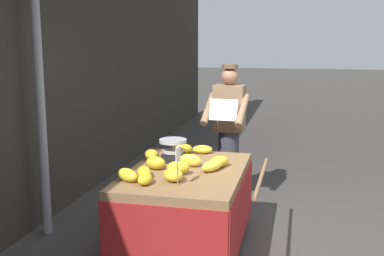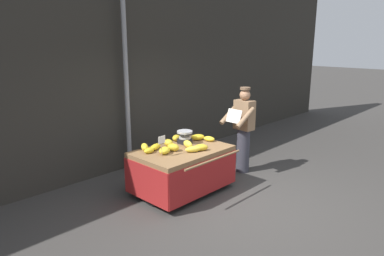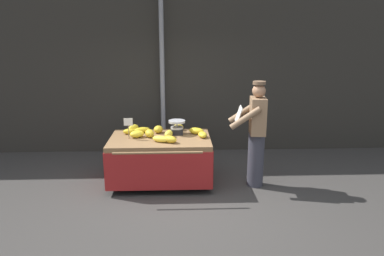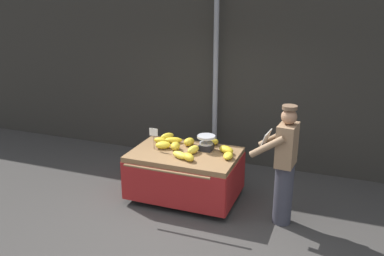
{
  "view_description": "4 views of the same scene",
  "coord_description": "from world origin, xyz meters",
  "px_view_note": "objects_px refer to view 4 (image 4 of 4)",
  "views": [
    {
      "loc": [
        -4.56,
        0.03,
        2.01
      ],
      "look_at": [
        0.18,
        1.13,
        1.1
      ],
      "focal_mm": 44.38,
      "sensor_mm": 36.0,
      "label": 1
    },
    {
      "loc": [
        -4.38,
        -3.08,
        2.62
      ],
      "look_at": [
        -0.13,
        0.99,
        1.14
      ],
      "focal_mm": 33.31,
      "sensor_mm": 36.0,
      "label": 2
    },
    {
      "loc": [
        0.01,
        -4.55,
        2.42
      ],
      "look_at": [
        0.23,
        0.95,
        0.97
      ],
      "focal_mm": 33.6,
      "sensor_mm": 36.0,
      "label": 3
    },
    {
      "loc": [
        1.92,
        -4.39,
        3.12
      ],
      "look_at": [
        -0.2,
        1.17,
        1.15
      ],
      "focal_mm": 38.7,
      "sensor_mm": 36.0,
      "label": 4
    }
  ],
  "objects_px": {
    "banana_bunch_1": "(193,150)",
    "banana_bunch_11": "(160,140)",
    "price_sign": "(154,134)",
    "banana_bunch_8": "(167,136)",
    "banana_bunch_0": "(228,156)",
    "banana_bunch_3": "(175,146)",
    "banana_bunch_6": "(188,157)",
    "banana_bunch_7": "(189,142)",
    "weighing_scale": "(206,143)",
    "banana_bunch_4": "(163,145)",
    "banana_bunch_9": "(226,150)",
    "banana_bunch_5": "(212,142)",
    "vendor_person": "(284,165)",
    "banana_cart": "(185,165)",
    "banana_bunch_10": "(180,155)",
    "street_pole": "(216,76)",
    "banana_bunch_2": "(173,140)"
  },
  "relations": [
    {
      "from": "weighing_scale",
      "to": "banana_bunch_4",
      "type": "xyz_separation_m",
      "value": [
        -0.65,
        -0.18,
        -0.06
      ]
    },
    {
      "from": "price_sign",
      "to": "banana_bunch_0",
      "type": "xyz_separation_m",
      "value": [
        1.19,
        0.04,
        -0.2
      ]
    },
    {
      "from": "banana_bunch_3",
      "to": "banana_bunch_7",
      "type": "xyz_separation_m",
      "value": [
        0.13,
        0.26,
        -0.0
      ]
    },
    {
      "from": "banana_bunch_1",
      "to": "banana_bunch_7",
      "type": "bearing_deg",
      "value": 121.42
    },
    {
      "from": "banana_bunch_7",
      "to": "banana_bunch_5",
      "type": "bearing_deg",
      "value": 23.64
    },
    {
      "from": "weighing_scale",
      "to": "vendor_person",
      "type": "relative_size",
      "value": 0.16
    },
    {
      "from": "banana_bunch_4",
      "to": "banana_cart",
      "type": "bearing_deg",
      "value": -4.08
    },
    {
      "from": "banana_cart",
      "to": "price_sign",
      "type": "bearing_deg",
      "value": -174.43
    },
    {
      "from": "banana_bunch_11",
      "to": "vendor_person",
      "type": "bearing_deg",
      "value": -11.36
    },
    {
      "from": "price_sign",
      "to": "banana_bunch_8",
      "type": "relative_size",
      "value": 1.4
    },
    {
      "from": "banana_bunch_4",
      "to": "banana_bunch_9",
      "type": "distance_m",
      "value": 0.99
    },
    {
      "from": "street_pole",
      "to": "banana_bunch_1",
      "type": "relative_size",
      "value": 13.89
    },
    {
      "from": "banana_bunch_5",
      "to": "banana_bunch_7",
      "type": "distance_m",
      "value": 0.37
    },
    {
      "from": "banana_bunch_4",
      "to": "banana_bunch_11",
      "type": "xyz_separation_m",
      "value": [
        -0.15,
        0.21,
        -0.01
      ]
    },
    {
      "from": "banana_bunch_1",
      "to": "banana_bunch_11",
      "type": "bearing_deg",
      "value": 159.94
    },
    {
      "from": "banana_bunch_4",
      "to": "banana_bunch_8",
      "type": "height_order",
      "value": "same"
    },
    {
      "from": "banana_bunch_10",
      "to": "banana_bunch_4",
      "type": "bearing_deg",
      "value": 145.4
    },
    {
      "from": "banana_bunch_3",
      "to": "banana_bunch_7",
      "type": "distance_m",
      "value": 0.29
    },
    {
      "from": "banana_cart",
      "to": "banana_bunch_5",
      "type": "relative_size",
      "value": 8.03
    },
    {
      "from": "banana_cart",
      "to": "banana_bunch_6",
      "type": "height_order",
      "value": "banana_bunch_6"
    },
    {
      "from": "banana_bunch_5",
      "to": "banana_bunch_11",
      "type": "xyz_separation_m",
      "value": [
        -0.82,
        -0.2,
        -0.01
      ]
    },
    {
      "from": "banana_bunch_6",
      "to": "banana_bunch_10",
      "type": "relative_size",
      "value": 0.83
    },
    {
      "from": "banana_bunch_2",
      "to": "banana_bunch_3",
      "type": "bearing_deg",
      "value": -60.94
    },
    {
      "from": "weighing_scale",
      "to": "banana_bunch_6",
      "type": "distance_m",
      "value": 0.51
    },
    {
      "from": "price_sign",
      "to": "banana_bunch_0",
      "type": "relative_size",
      "value": 1.54
    },
    {
      "from": "banana_bunch_5",
      "to": "banana_bunch_9",
      "type": "xyz_separation_m",
      "value": [
        0.31,
        -0.25,
        -0.0
      ]
    },
    {
      "from": "banana_bunch_2",
      "to": "banana_bunch_9",
      "type": "xyz_separation_m",
      "value": [
        0.93,
        -0.12,
        0.01
      ]
    },
    {
      "from": "banana_bunch_8",
      "to": "street_pole",
      "type": "bearing_deg",
      "value": 66.61
    },
    {
      "from": "banana_bunch_0",
      "to": "banana_bunch_4",
      "type": "height_order",
      "value": "banana_bunch_4"
    },
    {
      "from": "banana_cart",
      "to": "banana_bunch_8",
      "type": "relative_size",
      "value": 6.78
    },
    {
      "from": "banana_bunch_8",
      "to": "banana_cart",
      "type": "bearing_deg",
      "value": -41.08
    },
    {
      "from": "street_pole",
      "to": "banana_bunch_10",
      "type": "height_order",
      "value": "street_pole"
    },
    {
      "from": "banana_bunch_3",
      "to": "banana_bunch_6",
      "type": "relative_size",
      "value": 0.91
    },
    {
      "from": "banana_bunch_1",
      "to": "banana_bunch_3",
      "type": "height_order",
      "value": "banana_bunch_3"
    },
    {
      "from": "banana_cart",
      "to": "street_pole",
      "type": "bearing_deg",
      "value": 90.26
    },
    {
      "from": "street_pole",
      "to": "banana_bunch_1",
      "type": "xyz_separation_m",
      "value": [
        0.15,
        -1.51,
        -0.85
      ]
    },
    {
      "from": "banana_bunch_5",
      "to": "banana_bunch_10",
      "type": "xyz_separation_m",
      "value": [
        -0.27,
        -0.69,
        -0.01
      ]
    },
    {
      "from": "banana_bunch_3",
      "to": "banana_bunch_4",
      "type": "height_order",
      "value": "banana_bunch_3"
    },
    {
      "from": "price_sign",
      "to": "banana_bunch_3",
      "type": "distance_m",
      "value": 0.38
    },
    {
      "from": "banana_bunch_8",
      "to": "banana_bunch_10",
      "type": "bearing_deg",
      "value": -53.02
    },
    {
      "from": "banana_bunch_8",
      "to": "vendor_person",
      "type": "height_order",
      "value": "vendor_person"
    },
    {
      "from": "banana_bunch_10",
      "to": "banana_bunch_11",
      "type": "distance_m",
      "value": 0.73
    },
    {
      "from": "banana_bunch_8",
      "to": "banana_bunch_3",
      "type": "bearing_deg",
      "value": -51.07
    },
    {
      "from": "banana_bunch_3",
      "to": "banana_bunch_11",
      "type": "relative_size",
      "value": 1.04
    },
    {
      "from": "banana_bunch_7",
      "to": "vendor_person",
      "type": "distance_m",
      "value": 1.64
    },
    {
      "from": "banana_bunch_3",
      "to": "banana_bunch_4",
      "type": "distance_m",
      "value": 0.2
    },
    {
      "from": "banana_cart",
      "to": "weighing_scale",
      "type": "bearing_deg",
      "value": 36.91
    },
    {
      "from": "banana_bunch_11",
      "to": "vendor_person",
      "type": "relative_size",
      "value": 0.12
    },
    {
      "from": "banana_bunch_4",
      "to": "banana_bunch_3",
      "type": "bearing_deg",
      "value": 2.66
    },
    {
      "from": "weighing_scale",
      "to": "banana_bunch_4",
      "type": "bearing_deg",
      "value": -164.52
    }
  ]
}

